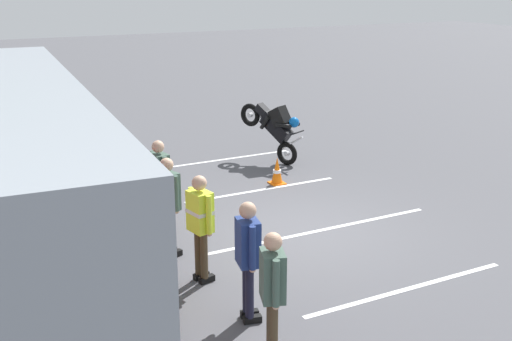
{
  "coord_description": "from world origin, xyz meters",
  "views": [
    {
      "loc": [
        -9.85,
        5.56,
        4.72
      ],
      "look_at": [
        0.65,
        0.6,
        1.1
      ],
      "focal_mm": 45.03,
      "sensor_mm": 36.0,
      "label": 1
    }
  ],
  "objects_px": {
    "spectator_left": "(248,251)",
    "stunt_motorcycle": "(275,126)",
    "spectator_far_left": "(273,286)",
    "spectator_centre": "(200,219)",
    "traffic_cone": "(277,171)",
    "parked_motorcycle_dark": "(117,206)",
    "spectator_right": "(168,199)",
    "spectator_far_right": "(159,177)",
    "parked_motorcycle_silver": "(160,282)"
  },
  "relations": [
    {
      "from": "spectator_far_right",
      "to": "parked_motorcycle_silver",
      "type": "relative_size",
      "value": 0.86
    },
    {
      "from": "spectator_left",
      "to": "traffic_cone",
      "type": "distance_m",
      "value": 6.16
    },
    {
      "from": "spectator_centre",
      "to": "traffic_cone",
      "type": "distance_m",
      "value": 5.12
    },
    {
      "from": "spectator_left",
      "to": "spectator_centre",
      "type": "xyz_separation_m",
      "value": [
        1.4,
        0.17,
        -0.0
      ]
    },
    {
      "from": "spectator_centre",
      "to": "traffic_cone",
      "type": "xyz_separation_m",
      "value": [
        3.84,
        -3.3,
        -0.75
      ]
    },
    {
      "from": "spectator_left",
      "to": "stunt_motorcycle",
      "type": "xyz_separation_m",
      "value": [
        6.83,
        -3.87,
        -0.1
      ]
    },
    {
      "from": "spectator_far_right",
      "to": "traffic_cone",
      "type": "height_order",
      "value": "spectator_far_right"
    },
    {
      "from": "spectator_far_right",
      "to": "parked_motorcycle_silver",
      "type": "height_order",
      "value": "spectator_far_right"
    },
    {
      "from": "spectator_far_left",
      "to": "spectator_left",
      "type": "height_order",
      "value": "spectator_left"
    },
    {
      "from": "spectator_right",
      "to": "traffic_cone",
      "type": "distance_m",
      "value": 4.47
    },
    {
      "from": "parked_motorcycle_dark",
      "to": "traffic_cone",
      "type": "height_order",
      "value": "parked_motorcycle_dark"
    },
    {
      "from": "spectator_left",
      "to": "stunt_motorcycle",
      "type": "height_order",
      "value": "spectator_left"
    },
    {
      "from": "spectator_centre",
      "to": "parked_motorcycle_dark",
      "type": "relative_size",
      "value": 0.86
    },
    {
      "from": "spectator_far_left",
      "to": "spectator_right",
      "type": "distance_m",
      "value": 3.52
    },
    {
      "from": "spectator_left",
      "to": "spectator_centre",
      "type": "bearing_deg",
      "value": 6.85
    },
    {
      "from": "spectator_right",
      "to": "traffic_cone",
      "type": "bearing_deg",
      "value": -51.86
    },
    {
      "from": "spectator_centre",
      "to": "stunt_motorcycle",
      "type": "bearing_deg",
      "value": -36.64
    },
    {
      "from": "spectator_far_left",
      "to": "spectator_centre",
      "type": "xyz_separation_m",
      "value": [
        2.39,
        0.05,
        0.03
      ]
    },
    {
      "from": "parked_motorcycle_dark",
      "to": "stunt_motorcycle",
      "type": "bearing_deg",
      "value": -59.59
    },
    {
      "from": "spectator_far_left",
      "to": "parked_motorcycle_dark",
      "type": "xyz_separation_m",
      "value": [
        5.03,
        0.75,
        -0.55
      ]
    },
    {
      "from": "stunt_motorcycle",
      "to": "traffic_cone",
      "type": "height_order",
      "value": "stunt_motorcycle"
    },
    {
      "from": "spectator_far_left",
      "to": "traffic_cone",
      "type": "relative_size",
      "value": 2.75
    },
    {
      "from": "spectator_far_left",
      "to": "spectator_right",
      "type": "relative_size",
      "value": 0.98
    },
    {
      "from": "spectator_right",
      "to": "parked_motorcycle_dark",
      "type": "relative_size",
      "value": 0.86
    },
    {
      "from": "spectator_far_left",
      "to": "traffic_cone",
      "type": "xyz_separation_m",
      "value": [
        6.23,
        -3.25,
        -0.72
      ]
    },
    {
      "from": "spectator_far_left",
      "to": "spectator_far_right",
      "type": "height_order",
      "value": "spectator_far_right"
    },
    {
      "from": "spectator_centre",
      "to": "spectator_far_right",
      "type": "bearing_deg",
      "value": -1.43
    },
    {
      "from": "spectator_left",
      "to": "spectator_far_right",
      "type": "height_order",
      "value": "spectator_left"
    },
    {
      "from": "spectator_centre",
      "to": "spectator_far_right",
      "type": "relative_size",
      "value": 1.0
    },
    {
      "from": "parked_motorcycle_dark",
      "to": "traffic_cone",
      "type": "bearing_deg",
      "value": -73.35
    },
    {
      "from": "spectator_right",
      "to": "spectator_far_left",
      "type": "bearing_deg",
      "value": -176.59
    },
    {
      "from": "spectator_left",
      "to": "traffic_cone",
      "type": "height_order",
      "value": "spectator_left"
    },
    {
      "from": "stunt_motorcycle",
      "to": "spectator_far_left",
      "type": "bearing_deg",
      "value": 152.97
    },
    {
      "from": "spectator_far_left",
      "to": "parked_motorcycle_silver",
      "type": "relative_size",
      "value": 0.85
    },
    {
      "from": "stunt_motorcycle",
      "to": "spectator_far_right",
      "type": "bearing_deg",
      "value": 128.01
    },
    {
      "from": "spectator_left",
      "to": "spectator_right",
      "type": "xyz_separation_m",
      "value": [
        2.53,
        0.33,
        -0.01
      ]
    },
    {
      "from": "parked_motorcycle_dark",
      "to": "spectator_far_right",
      "type": "bearing_deg",
      "value": -113.43
    },
    {
      "from": "spectator_far_left",
      "to": "spectator_right",
      "type": "xyz_separation_m",
      "value": [
        3.51,
        0.21,
        0.02
      ]
    },
    {
      "from": "spectator_far_right",
      "to": "spectator_far_left",
      "type": "bearing_deg",
      "value": 179.91
    },
    {
      "from": "spectator_left",
      "to": "spectator_far_right",
      "type": "bearing_deg",
      "value": 1.71
    },
    {
      "from": "parked_motorcycle_silver",
      "to": "spectator_right",
      "type": "bearing_deg",
      "value": -21.72
    },
    {
      "from": "spectator_far_right",
      "to": "parked_motorcycle_dark",
      "type": "xyz_separation_m",
      "value": [
        0.33,
        0.76,
        -0.56
      ]
    },
    {
      "from": "spectator_centre",
      "to": "spectator_right",
      "type": "height_order",
      "value": "spectator_right"
    },
    {
      "from": "spectator_far_right",
      "to": "parked_motorcycle_dark",
      "type": "relative_size",
      "value": 0.86
    },
    {
      "from": "spectator_left",
      "to": "traffic_cone",
      "type": "relative_size",
      "value": 2.82
    },
    {
      "from": "spectator_left",
      "to": "parked_motorcycle_silver",
      "type": "xyz_separation_m",
      "value": [
        0.73,
        1.04,
        -0.58
      ]
    },
    {
      "from": "spectator_centre",
      "to": "spectator_far_left",
      "type": "bearing_deg",
      "value": -178.8
    },
    {
      "from": "parked_motorcycle_dark",
      "to": "stunt_motorcycle",
      "type": "height_order",
      "value": "stunt_motorcycle"
    },
    {
      "from": "spectator_left",
      "to": "stunt_motorcycle",
      "type": "distance_m",
      "value": 7.85
    },
    {
      "from": "spectator_far_left",
      "to": "spectator_centre",
      "type": "bearing_deg",
      "value": 1.2
    }
  ]
}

